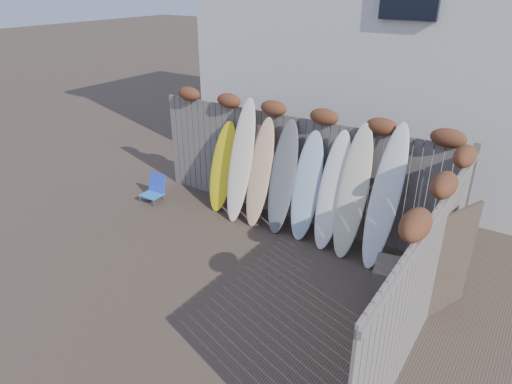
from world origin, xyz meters
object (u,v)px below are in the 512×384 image
Objects in this scene: lattice_panel at (447,263)px; surfboard_0 at (223,167)px; wooden_crate at (396,290)px; beach_chair at (155,189)px.

surfboard_0 reaches higher than lattice_panel.
wooden_crate is 0.42× the size of surfboard_0.
lattice_panel is 4.52m from surfboard_0.
beach_chair is 1.61m from surfboard_0.
lattice_panel is at bearing -9.87° from surfboard_0.
lattice_panel is at bearing -3.19° from beach_chair.
wooden_crate is at bearing -7.70° from beach_chair.
surfboard_0 is at bearing -168.65° from lattice_panel.
wooden_crate is 4.16m from surfboard_0.
surfboard_0 is at bearing 162.16° from wooden_crate.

